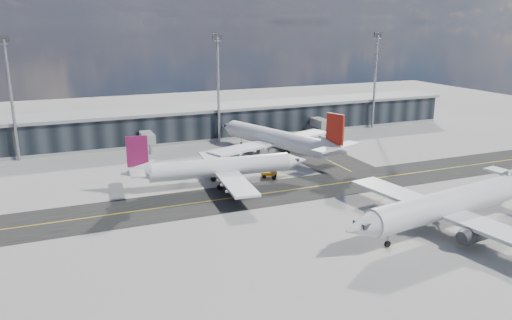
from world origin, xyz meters
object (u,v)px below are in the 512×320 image
object	(u,v)px
airliner_near	(452,203)
baggage_tug	(270,172)
airliner_af	(218,168)
service_van	(289,138)
airliner_redtail	(277,139)

from	to	relation	value
airliner_near	baggage_tug	world-z (taller)	airliner_near
baggage_tug	airliner_af	bearing A→B (deg)	-70.27
airliner_near	service_van	distance (m)	64.52
airliner_af	airliner_redtail	distance (m)	26.46
airliner_redtail	baggage_tug	bearing A→B (deg)	-139.16
airliner_af	airliner_near	bearing A→B (deg)	43.20
airliner_redtail	baggage_tug	world-z (taller)	airliner_redtail
airliner_near	baggage_tug	size ratio (longest dim) A/B	12.02
airliner_redtail	airliner_af	bearing A→B (deg)	-161.14
baggage_tug	service_van	world-z (taller)	baggage_tug
airliner_near	service_van	size ratio (longest dim) A/B	8.35
baggage_tug	service_van	size ratio (longest dim) A/B	0.69
airliner_af	airliner_near	size ratio (longest dim) A/B	0.88
airliner_af	baggage_tug	distance (m)	12.28
airliner_redtail	airliner_near	xyz separation A→B (m)	(6.69, -51.08, 0.01)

